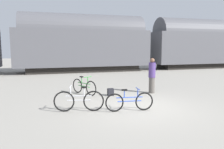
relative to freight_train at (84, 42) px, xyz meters
name	(u,v)px	position (x,y,z in m)	size (l,w,h in m)	color
ground_plane	(138,107)	(0.00, -12.63, -2.72)	(80.00, 80.00, 0.00)	gray
freight_train	(84,42)	(0.00, 0.00, 0.00)	(38.20, 3.04, 5.22)	black
rail_near	(86,72)	(0.00, -0.72, -2.71)	(50.20, 0.07, 0.01)	#4C4238
rail_far	(83,71)	(0.00, 0.72, -2.71)	(50.20, 0.07, 0.01)	#4C4238
bicycle_green	(84,87)	(-1.60, -9.79, -2.35)	(0.92, 1.51, 0.88)	black
bicycle_blue	(130,101)	(-0.51, -13.03, -2.37)	(1.73, 0.46, 0.82)	black
bicycle_silver	(79,101)	(-2.23, -12.56, -2.33)	(1.74, 0.51, 0.91)	black
person_in_purple	(152,76)	(1.65, -10.46, -1.85)	(0.34, 0.34, 1.72)	#514C47
backpack	(111,92)	(-0.47, -10.47, -2.55)	(0.28, 0.20, 0.34)	black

